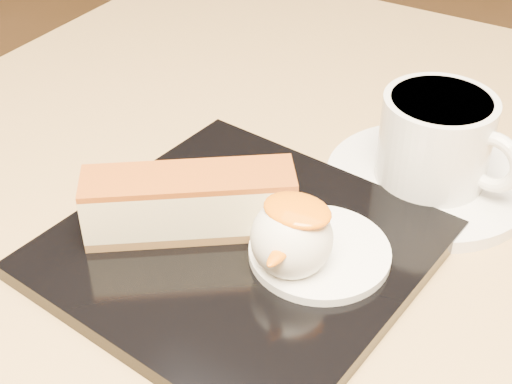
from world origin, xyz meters
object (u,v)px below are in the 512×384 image
Objects in this scene: cheesecake at (190,203)px; ice_cream_scoop at (292,238)px; table at (320,379)px; saucer at (427,181)px; coffee_cup at (438,138)px; dessert_plate at (240,249)px.

ice_cream_scoop is at bearing -36.35° from cheesecake.
ice_cream_scoop is at bearing -92.41° from table.
coffee_cup is (0.00, -0.00, 0.04)m from saucer.
saucer is (0.04, 0.09, 0.16)m from table.
cheesecake is at bearing -171.87° from dessert_plate.
coffee_cup reaches higher than saucer.
saucer is at bearing 74.81° from ice_cream_scoop.
table is 0.17m from dessert_plate.
table is 0.22m from coffee_cup.
table is 7.53× the size of coffee_cup.
ice_cream_scoop reaches higher than dessert_plate.
saucer is 0.04m from coffee_cup.
table is 0.21m from cheesecake.
saucer is at bearing 67.10° from table.
cheesecake is 0.18m from saucer.
dessert_plate is 0.05m from cheesecake.
coffee_cup is at bearing 74.03° from ice_cream_scoop.
ice_cream_scoop is 0.34× the size of saucer.
ice_cream_scoop reaches higher than saucer.
ice_cream_scoop is 0.15m from saucer.
ice_cream_scoop is at bearing -95.80° from coffee_cup.
table is 0.19m from saucer.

